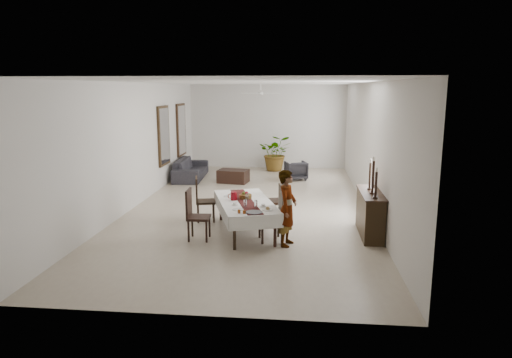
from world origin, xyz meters
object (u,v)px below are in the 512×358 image
Objects in this scene: dining_table_top at (245,202)px; sideboard_body at (370,214)px; red_pitcher at (234,196)px; woman at (287,208)px; sofa at (191,169)px.

sideboard_body is (2.63, 0.07, -0.21)m from dining_table_top.
dining_table_top is at bearing -13.67° from red_pitcher.
red_pitcher is 0.12× the size of woman.
dining_table_top is 1.18m from woman.
red_pitcher is 0.08× the size of sofa.
woman is (0.92, -0.74, 0.09)m from dining_table_top.
woman is at bearing -56.08° from dining_table_top.
woman is 0.66× the size of sofa.
sideboard_body is at bearing 0.15° from red_pitcher.
sideboard_body is (1.72, 0.81, -0.30)m from woman.
red_pitcher is (-0.26, 0.06, 0.12)m from dining_table_top.
sideboard_body is at bearing -140.99° from sofa.
woman reaches higher than red_pitcher.
dining_table_top is 1.45× the size of sideboard_body.
sideboard_body is at bearing -15.76° from dining_table_top.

